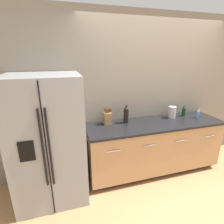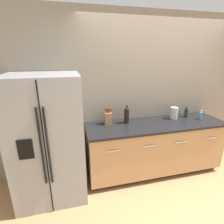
# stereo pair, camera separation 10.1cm
# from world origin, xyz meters

# --- Properties ---
(ground_plane) EXTENTS (14.00, 14.00, 0.00)m
(ground_plane) POSITION_xyz_m (0.00, 0.00, 0.00)
(ground_plane) COLOR #B27F51
(wall_back) EXTENTS (10.00, 0.05, 2.60)m
(wall_back) POSITION_xyz_m (0.00, 1.02, 1.30)
(wall_back) COLOR gray
(wall_back) RESTS_ON ground_plane
(counter_unit) EXTENTS (2.27, 0.64, 0.90)m
(counter_unit) POSITION_xyz_m (-0.08, 0.68, 0.45)
(counter_unit) COLOR black
(counter_unit) RESTS_ON ground_plane
(refrigerator) EXTENTS (0.90, 0.81, 1.73)m
(refrigerator) POSITION_xyz_m (-1.73, 0.60, 0.86)
(refrigerator) COLOR gray
(refrigerator) RESTS_ON ground_plane
(knife_block) EXTENTS (0.13, 0.11, 0.28)m
(knife_block) POSITION_xyz_m (-0.85, 0.85, 1.00)
(knife_block) COLOR olive
(knife_block) RESTS_ON counter_unit
(wine_bottle) EXTENTS (0.08, 0.08, 0.29)m
(wine_bottle) POSITION_xyz_m (-0.55, 0.81, 1.03)
(wine_bottle) COLOR black
(wine_bottle) RESTS_ON counter_unit
(soap_dispenser) EXTENTS (0.06, 0.05, 0.16)m
(soap_dispenser) POSITION_xyz_m (0.73, 0.67, 0.96)
(soap_dispenser) COLOR #4C7FB2
(soap_dispenser) RESTS_ON counter_unit
(oil_bottle) EXTENTS (0.06, 0.06, 0.19)m
(oil_bottle) POSITION_xyz_m (0.56, 0.83, 0.98)
(oil_bottle) COLOR black
(oil_bottle) RESTS_ON counter_unit
(steel_canister) EXTENTS (0.13, 0.13, 0.21)m
(steel_canister) POSITION_xyz_m (0.31, 0.81, 1.00)
(steel_canister) COLOR #A3A3A5
(steel_canister) RESTS_ON counter_unit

